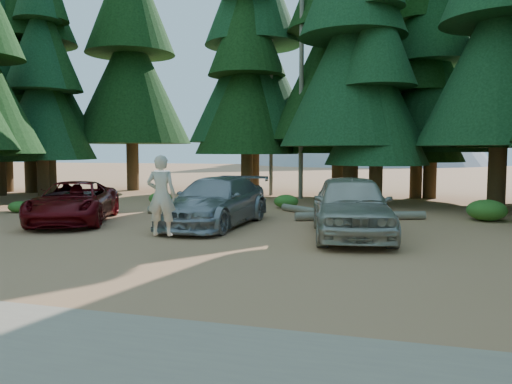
% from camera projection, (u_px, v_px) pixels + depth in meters
% --- Properties ---
extents(ground, '(160.00, 160.00, 0.00)m').
position_uv_depth(ground, '(163.00, 250.00, 12.76)').
color(ground, '#B37A4C').
rests_on(ground, ground).
extents(forest_belt_north, '(36.00, 7.00, 22.00)m').
position_uv_depth(forest_belt_north, '(288.00, 197.00, 27.14)').
color(forest_belt_north, black).
rests_on(forest_belt_north, ground).
extents(snag_front, '(0.24, 0.24, 12.00)m').
position_uv_depth(snag_front, '(301.00, 84.00, 25.95)').
color(snag_front, slate).
rests_on(snag_front, ground).
extents(snag_back, '(0.20, 0.20, 10.00)m').
position_uv_depth(snag_back, '(271.00, 107.00, 28.01)').
color(snag_back, slate).
rests_on(snag_back, ground).
extents(mountain_peak, '(48.00, 50.00, 28.00)m').
position_uv_depth(mountain_peak, '(355.00, 98.00, 96.98)').
color(mountain_peak, gray).
rests_on(mountain_peak, ground).
extents(red_pickup, '(4.20, 5.74, 1.45)m').
position_uv_depth(red_pickup, '(74.00, 202.00, 17.58)').
color(red_pickup, '#5E080D').
rests_on(red_pickup, ground).
extents(silver_minivan_center, '(2.64, 5.75, 1.63)m').
position_uv_depth(silver_minivan_center, '(216.00, 202.00, 16.86)').
color(silver_minivan_center, '#95989C').
rests_on(silver_minivan_center, ground).
extents(silver_minivan_right, '(3.11, 5.71, 1.84)m').
position_uv_depth(silver_minivan_right, '(351.00, 206.00, 14.70)').
color(silver_minivan_right, '#BAB4A5').
rests_on(silver_minivan_right, ground).
extents(frisbee_player, '(0.76, 0.56, 1.89)m').
position_uv_depth(frisbee_player, '(161.00, 195.00, 11.60)').
color(frisbee_player, beige).
rests_on(frisbee_player, ground).
extents(log_left, '(4.18, 1.00, 0.30)m').
position_uv_depth(log_left, '(199.00, 210.00, 19.98)').
color(log_left, slate).
rests_on(log_left, ground).
extents(log_mid, '(2.93, 2.52, 0.29)m').
position_uv_depth(log_mid, '(311.00, 211.00, 19.69)').
color(log_mid, slate).
rests_on(log_mid, ground).
extents(log_right, '(4.64, 2.01, 0.31)m').
position_uv_depth(log_right, '(361.00, 216.00, 18.24)').
color(log_right, slate).
rests_on(log_right, ground).
extents(shrub_far_left, '(1.08, 1.08, 0.59)m').
position_uv_depth(shrub_far_left, '(160.00, 198.00, 23.49)').
color(shrub_far_left, '#387121').
rests_on(shrub_far_left, ground).
extents(shrub_left, '(0.99, 0.99, 0.54)m').
position_uv_depth(shrub_left, '(230.00, 201.00, 22.60)').
color(shrub_left, '#387121').
rests_on(shrub_left, ground).
extents(shrub_center_left, '(1.25, 1.25, 0.69)m').
position_uv_depth(shrub_center_left, '(200.00, 207.00, 19.59)').
color(shrub_center_left, '#387121').
rests_on(shrub_center_left, ground).
extents(shrub_center_right, '(1.08, 1.08, 0.60)m').
position_uv_depth(shrub_center_right, '(286.00, 201.00, 22.05)').
color(shrub_center_right, '#387121').
rests_on(shrub_center_right, ground).
extents(shrub_right, '(1.13, 1.13, 0.62)m').
position_uv_depth(shrub_right, '(332.00, 210.00, 18.70)').
color(shrub_right, '#387121').
rests_on(shrub_right, ground).
extents(shrub_far_right, '(1.40, 1.40, 0.77)m').
position_uv_depth(shrub_far_right, '(487.00, 210.00, 18.08)').
color(shrub_far_right, '#387121').
rests_on(shrub_far_right, ground).
extents(shrub_edge_west, '(0.84, 0.84, 0.46)m').
position_uv_depth(shrub_edge_west, '(19.00, 207.00, 20.55)').
color(shrub_edge_west, '#387121').
rests_on(shrub_edge_west, ground).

